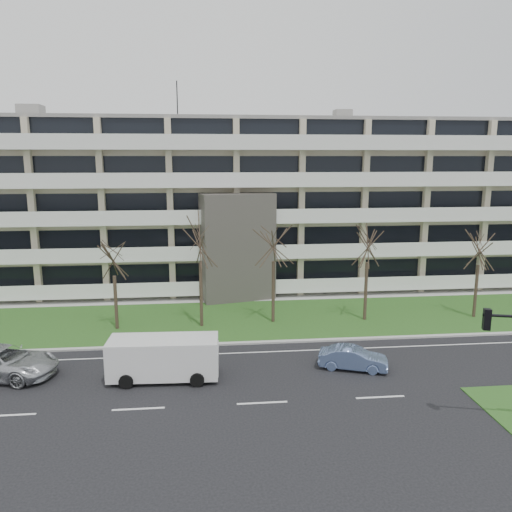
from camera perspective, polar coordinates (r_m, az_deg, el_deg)
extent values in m
plane|color=black|center=(25.62, 0.71, -16.44)|extent=(160.00, 160.00, 0.00)
cube|color=#2C501A|center=(37.56, -1.54, -7.20)|extent=(90.00, 10.00, 0.06)
cube|color=#B2B2AD|center=(32.86, -0.88, -9.90)|extent=(90.00, 0.35, 0.12)
cube|color=#B2B2AD|center=(42.80, -2.08, -4.88)|extent=(90.00, 2.00, 0.08)
cube|color=white|center=(31.49, -0.64, -10.97)|extent=(90.00, 0.12, 0.01)
cube|color=#C3B797|center=(48.31, -2.69, 5.98)|extent=(60.00, 12.00, 15.00)
cube|color=gray|center=(48.23, -2.77, 15.07)|extent=(60.50, 12.50, 0.30)
cube|color=#4C4742|center=(41.78, -2.13, 1.01)|extent=(6.39, 3.69, 9.00)
cube|color=black|center=(42.10, -2.08, -2.39)|extent=(4.92, 1.19, 3.50)
cube|color=gray|center=(50.62, -24.33, 14.79)|extent=(2.00, 2.00, 1.20)
cylinder|color=black|center=(48.38, -8.99, 17.14)|extent=(0.10, 0.10, 3.50)
cube|color=black|center=(43.23, -2.19, -1.89)|extent=(58.00, 0.10, 1.80)
cube|color=white|center=(42.94, -2.11, -4.05)|extent=(58.00, 1.40, 0.22)
cube|color=white|center=(42.15, -2.06, -3.49)|extent=(58.00, 0.08, 1.00)
cube|color=black|center=(42.65, -2.22, 2.04)|extent=(58.00, 0.10, 1.80)
cube|color=white|center=(42.25, -2.14, -0.12)|extent=(58.00, 1.40, 0.22)
cube|color=white|center=(41.50, -2.09, 0.52)|extent=(58.00, 0.08, 1.00)
cube|color=black|center=(42.27, -2.25, 6.05)|extent=(58.00, 0.10, 1.80)
cube|color=white|center=(41.76, -2.17, 3.92)|extent=(58.00, 1.40, 0.22)
cube|color=white|center=(41.05, -2.12, 4.64)|extent=(58.00, 0.08, 1.00)
cube|color=black|center=(42.11, -2.28, 10.12)|extent=(58.00, 0.10, 1.80)
cube|color=white|center=(41.49, -2.20, 8.03)|extent=(58.00, 1.40, 0.22)
cube|color=white|center=(40.81, -2.15, 8.83)|extent=(58.00, 0.08, 1.00)
cube|color=black|center=(42.16, -2.31, 14.20)|extent=(58.00, 0.10, 1.80)
cube|color=white|center=(41.43, -2.24, 12.18)|extent=(58.00, 1.40, 0.22)
cube|color=white|center=(40.80, -2.18, 13.04)|extent=(58.00, 0.08, 1.00)
imported|color=#BABDC2|center=(31.31, -27.00, -10.74)|extent=(6.55, 4.24, 1.68)
imported|color=#708BC3|center=(29.54, 11.03, -11.40)|extent=(4.10, 2.54, 1.28)
cube|color=white|center=(28.06, -10.50, -11.27)|extent=(5.97, 2.43, 2.07)
cube|color=black|center=(27.84, -10.55, -10.13)|extent=(5.53, 2.25, 0.76)
cube|color=white|center=(27.91, -4.70, -11.60)|extent=(0.47, 2.08, 1.31)
cylinder|color=black|center=(27.72, -14.63, -13.71)|extent=(0.77, 0.31, 0.76)
cylinder|color=black|center=(29.67, -13.81, -11.95)|extent=(0.77, 0.31, 0.76)
cylinder|color=black|center=(27.24, -6.74, -13.86)|extent=(0.77, 0.31, 0.76)
cylinder|color=black|center=(29.22, -6.49, -12.06)|extent=(0.77, 0.31, 0.76)
cube|color=black|center=(23.47, 24.88, -6.58)|extent=(0.36, 0.36, 0.92)
sphere|color=red|center=(23.39, 24.94, -5.89)|extent=(0.18, 0.18, 0.18)
sphere|color=orange|center=(23.47, 24.88, -6.58)|extent=(0.18, 0.18, 0.18)
sphere|color=green|center=(23.56, 24.82, -7.26)|extent=(0.18, 0.18, 0.18)
cylinder|color=#382B21|center=(36.25, -15.72, -5.17)|extent=(0.24, 0.24, 3.86)
cylinder|color=#382B21|center=(35.57, -6.29, -4.46)|extent=(0.24, 0.24, 4.65)
cylinder|color=#382B21|center=(36.29, 1.98, -4.15)|extent=(0.24, 0.24, 4.57)
cylinder|color=#382B21|center=(37.64, 12.43, -3.99)|extent=(0.24, 0.24, 4.39)
cylinder|color=#382B21|center=(40.91, 23.82, -3.73)|extent=(0.24, 0.24, 4.04)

